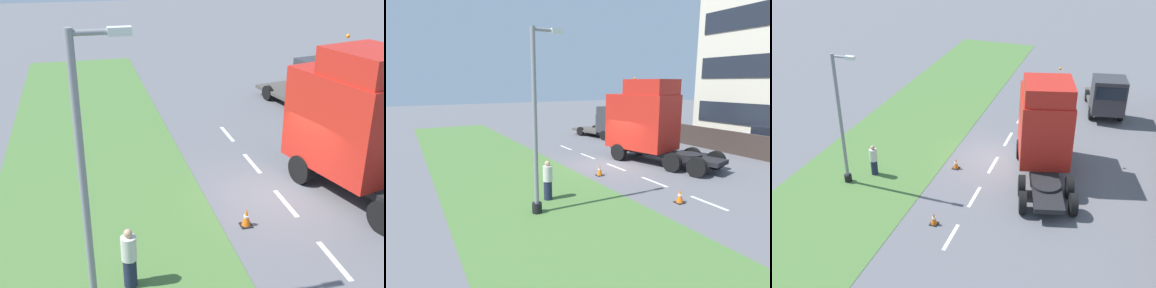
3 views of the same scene
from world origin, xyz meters
TOP-DOWN VIEW (x-y plane):
  - ground_plane at (0.00, 0.00)m, footprint 120.00×120.00m
  - grass_verge at (-6.00, 0.00)m, footprint 7.00×44.00m
  - lane_markings at (0.00, -0.70)m, footprint 0.16×14.60m
  - lorry_cab at (2.51, -0.22)m, footprint 4.16×7.31m
  - flatbed_truck at (5.08, 7.59)m, footprint 2.93×5.40m
  - lamp_post at (-6.37, -4.68)m, footprint 1.30×0.36m
  - pedestrian at (-5.52, -3.60)m, footprint 0.39×0.39m
  - traffic_cone_trailing at (-1.75, -1.68)m, footprint 0.36×0.36m

SIDE VIEW (x-z plane):
  - ground_plane at x=0.00m, z-range 0.00..0.00m
  - lane_markings at x=0.00m, z-range 0.00..0.00m
  - grass_verge at x=-6.00m, z-range 0.00..0.01m
  - traffic_cone_trailing at x=-1.75m, z-range -0.01..0.57m
  - pedestrian at x=-5.52m, z-range -0.02..1.64m
  - flatbed_truck at x=5.08m, z-range 0.06..2.85m
  - lorry_cab at x=2.51m, z-range -0.06..5.05m
  - lamp_post at x=-6.37m, z-range -0.31..6.34m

